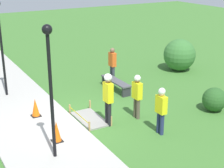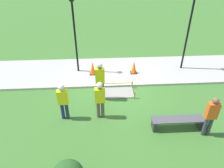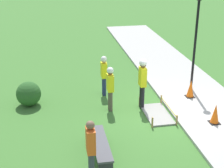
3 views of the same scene
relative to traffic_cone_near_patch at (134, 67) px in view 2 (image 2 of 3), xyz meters
name	(u,v)px [view 2 (image 2 of 3)]	position (x,y,z in m)	size (l,w,h in m)	color
ground_plane	(115,87)	(1.08, 1.17, -0.44)	(60.00, 60.00, 0.00)	#3D702D
sidewalk	(113,71)	(1.08, -0.33, -0.39)	(28.00, 2.99, 0.10)	#ADAAA3
wet_concrete_patch	(116,93)	(1.10, 1.69, -0.40)	(1.74, 0.92, 0.38)	gray
traffic_cone_near_patch	(134,67)	(0.00, 0.00, 0.00)	(0.34, 0.34, 0.69)	black
traffic_cone_far_patch	(93,68)	(2.19, -0.02, 0.01)	(0.34, 0.34, 0.71)	black
park_bench	(178,121)	(-1.10, 4.11, -0.10)	(1.99, 0.44, 0.48)	#2D2D33
worker_supervisor	(63,99)	(3.26, 3.28, 0.53)	(0.40, 0.24, 1.66)	navy
worker_assistant	(100,97)	(1.83, 3.28, 0.56)	(0.40, 0.24, 1.69)	brown
worker_trainee	(100,77)	(1.81, 2.08, 0.74)	(0.40, 0.28, 1.93)	black
bystander_in_orange_shirt	(211,115)	(-2.08, 4.49, 0.53)	(0.40, 0.23, 1.72)	#383D47
lamppost_near	(74,25)	(2.99, -0.40, 2.22)	(0.28, 0.28, 3.91)	black
lamppost_far	(190,22)	(-2.75, -0.40, 2.28)	(0.28, 0.28, 4.02)	black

